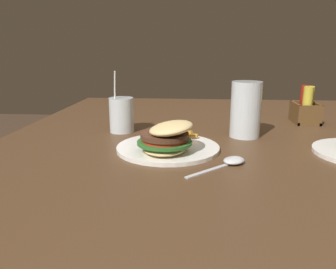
{
  "coord_description": "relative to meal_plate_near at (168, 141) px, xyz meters",
  "views": [
    {
      "loc": [
        0.92,
        -0.1,
        1.01
      ],
      "look_at": [
        0.11,
        -0.16,
        0.8
      ],
      "focal_mm": 35.0,
      "sensor_mm": 36.0,
      "label": 1
    }
  ],
  "objects": [
    {
      "name": "meal_plate_near",
      "position": [
        0.0,
        0.0,
        0.0
      ],
      "size": [
        0.27,
        0.27,
        0.09
      ],
      "color": "white",
      "rests_on": "dining_table"
    },
    {
      "name": "condiment_caddy",
      "position": [
        -0.39,
        0.46,
        0.02
      ],
      "size": [
        0.12,
        0.08,
        0.13
      ],
      "color": "brown",
      "rests_on": "dining_table"
    },
    {
      "name": "juice_glass",
      "position": [
        -0.21,
        -0.16,
        0.02
      ],
      "size": [
        0.08,
        0.08,
        0.19
      ],
      "color": "silver",
      "rests_on": "dining_table"
    },
    {
      "name": "beer_glass",
      "position": [
        -0.18,
        0.22,
        0.05
      ],
      "size": [
        0.09,
        0.09,
        0.16
      ],
      "color": "silver",
      "rests_on": "dining_table"
    },
    {
      "name": "spoon",
      "position": [
        0.08,
        0.15,
        -0.02
      ],
      "size": [
        0.14,
        0.14,
        0.02
      ],
      "rotation": [
        0.0,
        0.0,
        2.33
      ],
      "color": "silver",
      "rests_on": "dining_table"
    },
    {
      "name": "dining_table",
      "position": [
        -0.13,
        0.16,
        -0.11
      ],
      "size": [
        1.58,
        1.32,
        0.76
      ],
      "color": "#4C331E",
      "rests_on": "ground_plane"
    }
  ]
}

